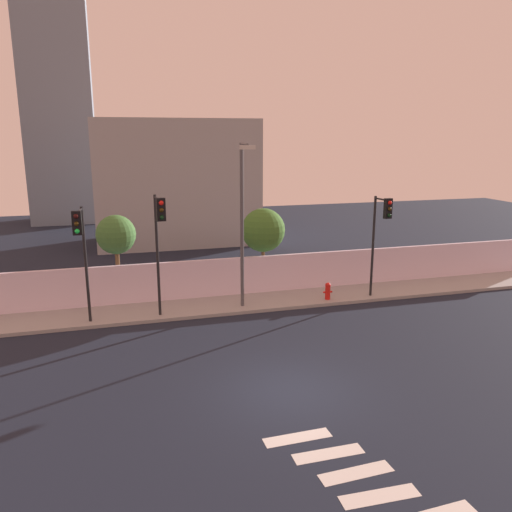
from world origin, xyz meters
TOP-DOWN VIEW (x-y plane):
  - ground_plane at (0.00, 0.00)m, footprint 80.00×80.00m
  - sidewalk at (0.00, 8.20)m, footprint 36.00×2.40m
  - perimeter_wall at (0.00, 9.49)m, footprint 36.00×0.18m
  - crosswalk_marking at (0.16, -4.10)m, footprint 3.59×3.90m
  - traffic_light_left at (6.81, 7.02)m, footprint 0.36×1.24m
  - traffic_light_center at (-6.14, 6.88)m, footprint 0.37×1.49m
  - traffic_light_right at (-3.16, 6.91)m, footprint 0.36×1.48m
  - street_lamp_curbside at (0.45, 7.54)m, footprint 0.62×1.74m
  - fire_hydrant at (4.53, 7.54)m, footprint 0.44×0.26m
  - roadside_tree_leftmost at (-4.83, 10.54)m, footprint 1.82×1.82m
  - roadside_tree_midleft at (2.26, 10.54)m, footprint 2.18×2.18m
  - low_building_distant at (-0.43, 23.49)m, footprint 11.25×6.00m
  - tower_on_skyline at (-8.90, 35.49)m, footprint 5.71×5.00m

SIDE VIEW (x-z plane):
  - ground_plane at x=0.00m, z-range 0.00..0.00m
  - crosswalk_marking at x=0.16m, z-range 0.00..0.01m
  - sidewalk at x=0.00m, z-range 0.00..0.15m
  - fire_hydrant at x=4.53m, z-range 0.18..0.98m
  - perimeter_wall at x=0.00m, z-range 0.15..1.95m
  - roadside_tree_midleft at x=2.26m, z-range 0.95..5.07m
  - roadside_tree_leftmost at x=-4.83m, z-range 1.10..5.17m
  - traffic_light_left at x=6.81m, z-range 1.23..6.00m
  - traffic_light_center at x=-6.14m, z-range 1.24..6.01m
  - traffic_light_right at x=-3.16m, z-range 1.31..6.45m
  - street_lamp_curbside at x=0.45m, z-range 0.75..7.92m
  - low_building_distant at x=-0.43m, z-range 0.00..8.73m
  - tower_on_skyline at x=-8.90m, z-range 0.00..31.71m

